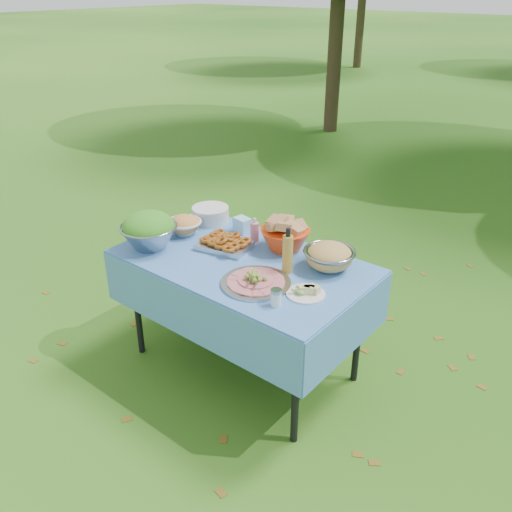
% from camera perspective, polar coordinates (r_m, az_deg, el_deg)
% --- Properties ---
extents(ground, '(80.00, 80.00, 0.00)m').
position_cam_1_polar(ground, '(3.56, -1.27, -11.35)').
color(ground, '#123D0B').
rests_on(ground, ground).
extents(picnic_table, '(1.46, 0.86, 0.76)m').
position_cam_1_polar(picnic_table, '(3.33, -1.34, -6.23)').
color(picnic_table, '#84B0FF').
rests_on(picnic_table, ground).
extents(salad_bowl, '(0.43, 0.43, 0.23)m').
position_cam_1_polar(salad_bowl, '(3.31, -11.23, 2.70)').
color(salad_bowl, '#94969B').
rests_on(salad_bowl, picnic_table).
extents(pasta_bowl_white, '(0.29, 0.29, 0.12)m').
position_cam_1_polar(pasta_bowl_white, '(3.48, -7.60, 3.31)').
color(pasta_bowl_white, silver).
rests_on(pasta_bowl_white, picnic_table).
extents(plate_stack, '(0.30, 0.30, 0.10)m').
position_cam_1_polar(plate_stack, '(3.64, -4.81, 4.42)').
color(plate_stack, silver).
rests_on(plate_stack, picnic_table).
extents(wipes_box, '(0.11, 0.09, 0.09)m').
position_cam_1_polar(wipes_box, '(3.48, -1.45, 3.30)').
color(wipes_box, '#99D3F4').
rests_on(wipes_box, picnic_table).
extents(sanitizer_bottle, '(0.07, 0.07, 0.15)m').
position_cam_1_polar(sanitizer_bottle, '(3.33, -0.14, 2.77)').
color(sanitizer_bottle, '#D37C91').
rests_on(sanitizer_bottle, picnic_table).
extents(bread_bowl, '(0.31, 0.31, 0.20)m').
position_cam_1_polar(bread_bowl, '(3.23, 3.08, 2.33)').
color(bread_bowl, '#EB3E0F').
rests_on(bread_bowl, picnic_table).
extents(pasta_bowl_steel, '(0.38, 0.38, 0.15)m').
position_cam_1_polar(pasta_bowl_steel, '(3.04, 7.72, -0.00)').
color(pasta_bowl_steel, '#94969B').
rests_on(pasta_bowl_steel, picnic_table).
extents(fried_tray, '(0.34, 0.28, 0.07)m').
position_cam_1_polar(fried_tray, '(3.27, -3.33, 1.38)').
color(fried_tray, '#B9B9BE').
rests_on(fried_tray, picnic_table).
extents(charcuterie_platter, '(0.39, 0.39, 0.09)m').
position_cam_1_polar(charcuterie_platter, '(2.87, -0.01, -2.22)').
color(charcuterie_platter, '#AEB1B5').
rests_on(charcuterie_platter, picnic_table).
extents(oil_bottle, '(0.07, 0.07, 0.27)m').
position_cam_1_polar(oil_bottle, '(2.95, 3.36, 0.56)').
color(oil_bottle, '#B28930').
rests_on(oil_bottle, picnic_table).
extents(cheese_plate, '(0.21, 0.21, 0.06)m').
position_cam_1_polar(cheese_plate, '(2.80, 5.28, -3.58)').
color(cheese_plate, silver).
rests_on(cheese_plate, picnic_table).
extents(shaker, '(0.07, 0.07, 0.09)m').
position_cam_1_polar(shaker, '(2.69, 2.12, -4.38)').
color(shaker, white).
rests_on(shaker, picnic_table).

